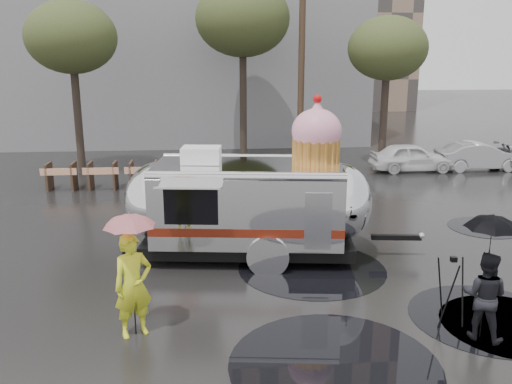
{
  "coord_description": "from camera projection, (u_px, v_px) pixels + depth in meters",
  "views": [
    {
      "loc": [
        -1.51,
        -10.04,
        4.99
      ],
      "look_at": [
        -0.44,
        2.76,
        1.64
      ],
      "focal_mm": 38.0,
      "sensor_mm": 36.0,
      "label": 1
    }
  ],
  "objects": [
    {
      "name": "grey_building",
      "position": [
        167.0,
        25.0,
        32.24
      ],
      "size": [
        22.0,
        12.0,
        13.0
      ],
      "primitive_type": "cube",
      "color": "slate",
      "rests_on": "ground"
    },
    {
      "name": "tree_right",
      "position": [
        388.0,
        49.0,
        22.81
      ],
      "size": [
        3.36,
        3.36,
        6.42
      ],
      "color": "#382D26",
      "rests_on": "ground"
    },
    {
      "name": "utility_pole",
      "position": [
        302.0,
        60.0,
        23.6
      ],
      "size": [
        1.6,
        0.28,
        9.0
      ],
      "color": "#473323",
      "rests_on": "ground"
    },
    {
      "name": "airstream_trailer",
      "position": [
        252.0,
        200.0,
        13.3
      ],
      "size": [
        7.56,
        3.14,
        4.09
      ],
      "rotation": [
        0.0,
        0.0,
        -0.12
      ],
      "color": "silver",
      "rests_on": "ground"
    },
    {
      "name": "umbrella_pink",
      "position": [
        130.0,
        234.0,
        9.36
      ],
      "size": [
        1.11,
        1.11,
        2.31
      ],
      "color": "pink",
      "rests_on": "ground"
    },
    {
      "name": "ground",
      "position": [
        288.0,
        303.0,
        11.07
      ],
      "size": [
        120.0,
        120.0,
        0.0
      ],
      "primitive_type": "plane",
      "color": "black",
      "rests_on": "ground"
    },
    {
      "name": "umbrella_black",
      "position": [
        491.0,
        236.0,
        9.24
      ],
      "size": [
        1.14,
        1.14,
        2.33
      ],
      "color": "black",
      "rests_on": "ground"
    },
    {
      "name": "barricade_row",
      "position": [
        103.0,
        175.0,
        20.1
      ],
      "size": [
        4.3,
        0.8,
        1.0
      ],
      "color": "#473323",
      "rests_on": "ground"
    },
    {
      "name": "person_right",
      "position": [
        484.0,
        296.0,
        9.53
      ],
      "size": [
        0.88,
        0.81,
        1.62
      ],
      "primitive_type": "imported",
      "rotation": [
        0.0,
        0.0,
        2.51
      ],
      "color": "black",
      "rests_on": "ground"
    },
    {
      "name": "puddles",
      "position": [
        395.0,
        297.0,
        11.34
      ],
      "size": [
        8.73,
        10.43,
        0.01
      ],
      "color": "black",
      "rests_on": "ground"
    },
    {
      "name": "person_left",
      "position": [
        133.0,
        286.0,
        9.61
      ],
      "size": [
        0.82,
        0.72,
        1.91
      ],
      "primitive_type": "imported",
      "rotation": [
        0.0,
        0.0,
        0.46
      ],
      "color": "yellow",
      "rests_on": "ground"
    },
    {
      "name": "tripod",
      "position": [
        451.0,
        286.0,
        10.01
      ],
      "size": [
        0.5,
        0.57,
        1.36
      ],
      "rotation": [
        0.0,
        0.0,
        -0.03
      ],
      "color": "black",
      "rests_on": "ground"
    },
    {
      "name": "tree_mid",
      "position": [
        243.0,
        19.0,
        23.93
      ],
      "size": [
        4.2,
        4.2,
        8.03
      ],
      "color": "#382D26",
      "rests_on": "ground"
    },
    {
      "name": "tree_left",
      "position": [
        71.0,
        38.0,
        21.65
      ],
      "size": [
        3.64,
        3.64,
        6.95
      ],
      "color": "#382D26",
      "rests_on": "ground"
    }
  ]
}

